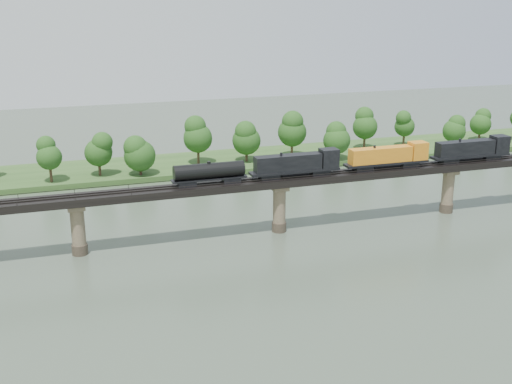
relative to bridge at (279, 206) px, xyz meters
name	(u,v)px	position (x,y,z in m)	size (l,w,h in m)	color
ground	(340,293)	(0.00, -30.00, -5.46)	(400.00, 400.00, 0.00)	#374435
far_bank	(214,163)	(0.00, 55.00, -4.66)	(300.00, 24.00, 1.60)	#2A4A1D
bridge	(279,206)	(0.00, 0.00, 0.00)	(236.00, 30.00, 11.50)	#473A2D
bridge_superstructure	(280,177)	(0.00, 0.00, 6.33)	(220.00, 4.90, 0.75)	black
far_treeline	(188,141)	(-8.21, 50.52, 3.37)	(289.06, 17.54, 13.60)	#382619
freight_train	(358,159)	(17.32, 0.00, 8.55)	(76.40, 2.98, 5.26)	black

